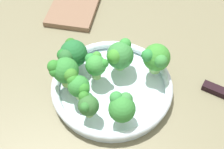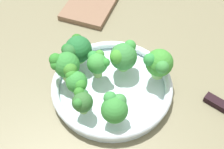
{
  "view_description": "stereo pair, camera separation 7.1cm",
  "coord_description": "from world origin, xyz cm",
  "px_view_note": "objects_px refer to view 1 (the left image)",
  "views": [
    {
      "loc": [
        -40.99,
        13.61,
        61.8
      ],
      "look_at": [
        1.1,
        -2.73,
        6.42
      ],
      "focal_mm": 51.58,
      "sensor_mm": 36.0,
      "label": 1
    },
    {
      "loc": [
        -43.04,
        6.78,
        61.8
      ],
      "look_at": [
        1.1,
        -2.73,
        6.42
      ],
      "focal_mm": 51.58,
      "sensor_mm": 36.0,
      "label": 2
    }
  ],
  "objects_px": {
    "broccoli_floret_2": "(79,86)",
    "cutting_board": "(77,1)",
    "broccoli_floret_4": "(156,58)",
    "broccoli_floret_6": "(122,107)",
    "bowl": "(112,87)",
    "broccoli_floret_7": "(120,55)",
    "broccoli_floret_0": "(96,64)",
    "broccoli_floret_1": "(72,54)",
    "broccoli_floret_5": "(88,105)",
    "broccoli_floret_3": "(65,71)"
  },
  "relations": [
    {
      "from": "broccoli_floret_6",
      "to": "broccoli_floret_7",
      "type": "height_order",
      "value": "broccoli_floret_7"
    },
    {
      "from": "broccoli_floret_5",
      "to": "broccoli_floret_4",
      "type": "bearing_deg",
      "value": -72.72
    },
    {
      "from": "broccoli_floret_5",
      "to": "broccoli_floret_7",
      "type": "distance_m",
      "value": 0.15
    },
    {
      "from": "broccoli_floret_0",
      "to": "broccoli_floret_1",
      "type": "distance_m",
      "value": 0.07
    },
    {
      "from": "bowl",
      "to": "broccoli_floret_2",
      "type": "relative_size",
      "value": 4.44
    },
    {
      "from": "broccoli_floret_5",
      "to": "cutting_board",
      "type": "bearing_deg",
      "value": -13.53
    },
    {
      "from": "bowl",
      "to": "broccoli_floret_4",
      "type": "distance_m",
      "value": 0.12
    },
    {
      "from": "bowl",
      "to": "broccoli_floret_6",
      "type": "bearing_deg",
      "value": 171.13
    },
    {
      "from": "broccoli_floret_2",
      "to": "bowl",
      "type": "bearing_deg",
      "value": -82.26
    },
    {
      "from": "broccoli_floret_0",
      "to": "broccoli_floret_2",
      "type": "bearing_deg",
      "value": 128.64
    },
    {
      "from": "broccoli_floret_1",
      "to": "broccoli_floret_3",
      "type": "bearing_deg",
      "value": 148.33
    },
    {
      "from": "broccoli_floret_7",
      "to": "cutting_board",
      "type": "distance_m",
      "value": 0.32
    },
    {
      "from": "broccoli_floret_1",
      "to": "broccoli_floret_2",
      "type": "height_order",
      "value": "broccoli_floret_1"
    },
    {
      "from": "broccoli_floret_0",
      "to": "broccoli_floret_1",
      "type": "bearing_deg",
      "value": 37.96
    },
    {
      "from": "broccoli_floret_2",
      "to": "broccoli_floret_6",
      "type": "distance_m",
      "value": 0.1
    },
    {
      "from": "broccoli_floret_0",
      "to": "broccoli_floret_3",
      "type": "xyz_separation_m",
      "value": [
        0.0,
        0.07,
        0.01
      ]
    },
    {
      "from": "broccoli_floret_4",
      "to": "broccoli_floret_1",
      "type": "bearing_deg",
      "value": 63.1
    },
    {
      "from": "broccoli_floret_6",
      "to": "broccoli_floret_3",
      "type": "bearing_deg",
      "value": 33.38
    },
    {
      "from": "broccoli_floret_7",
      "to": "cutting_board",
      "type": "height_order",
      "value": "broccoli_floret_7"
    },
    {
      "from": "broccoli_floret_2",
      "to": "broccoli_floret_6",
      "type": "height_order",
      "value": "same"
    },
    {
      "from": "bowl",
      "to": "broccoli_floret_4",
      "type": "bearing_deg",
      "value": -91.39
    },
    {
      "from": "broccoli_floret_4",
      "to": "broccoli_floret_6",
      "type": "xyz_separation_m",
      "value": [
        -0.09,
        0.12,
        -0.01
      ]
    },
    {
      "from": "broccoli_floret_2",
      "to": "cutting_board",
      "type": "xyz_separation_m",
      "value": [
        0.36,
        -0.1,
        -0.07
      ]
    },
    {
      "from": "cutting_board",
      "to": "broccoli_floret_6",
      "type": "bearing_deg",
      "value": 175.31
    },
    {
      "from": "broccoli_floret_7",
      "to": "cutting_board",
      "type": "xyz_separation_m",
      "value": [
        0.31,
        0.01,
        -0.07
      ]
    },
    {
      "from": "broccoli_floret_5",
      "to": "broccoli_floret_6",
      "type": "relative_size",
      "value": 0.86
    },
    {
      "from": "broccoli_floret_1",
      "to": "cutting_board",
      "type": "xyz_separation_m",
      "value": [
        0.26,
        -0.09,
        -0.06
      ]
    },
    {
      "from": "broccoli_floret_1",
      "to": "bowl",
      "type": "bearing_deg",
      "value": -142.0
    },
    {
      "from": "broccoli_floret_4",
      "to": "broccoli_floret_5",
      "type": "bearing_deg",
      "value": 107.28
    },
    {
      "from": "broccoli_floret_3",
      "to": "broccoli_floret_4",
      "type": "xyz_separation_m",
      "value": [
        -0.04,
        -0.2,
        -0.0
      ]
    },
    {
      "from": "broccoli_floret_0",
      "to": "broccoli_floret_4",
      "type": "height_order",
      "value": "broccoli_floret_4"
    },
    {
      "from": "broccoli_floret_3",
      "to": "broccoli_floret_1",
      "type": "bearing_deg",
      "value": -31.67
    },
    {
      "from": "broccoli_floret_2",
      "to": "broccoli_floret_7",
      "type": "relative_size",
      "value": 0.92
    },
    {
      "from": "broccoli_floret_1",
      "to": "broccoli_floret_3",
      "type": "distance_m",
      "value": 0.06
    },
    {
      "from": "broccoli_floret_5",
      "to": "broccoli_floret_3",
      "type": "bearing_deg",
      "value": 12.85
    },
    {
      "from": "broccoli_floret_0",
      "to": "broccoli_floret_6",
      "type": "bearing_deg",
      "value": -174.8
    },
    {
      "from": "broccoli_floret_1",
      "to": "broccoli_floret_7",
      "type": "distance_m",
      "value": 0.11
    },
    {
      "from": "broccoli_floret_4",
      "to": "broccoli_floret_5",
      "type": "distance_m",
      "value": 0.19
    },
    {
      "from": "bowl",
      "to": "broccoli_floret_7",
      "type": "bearing_deg",
      "value": -40.93
    },
    {
      "from": "broccoli_floret_0",
      "to": "broccoli_floret_6",
      "type": "relative_size",
      "value": 1.0
    },
    {
      "from": "broccoli_floret_2",
      "to": "cutting_board",
      "type": "relative_size",
      "value": 0.26
    },
    {
      "from": "bowl",
      "to": "broccoli_floret_1",
      "type": "bearing_deg",
      "value": 38.0
    },
    {
      "from": "bowl",
      "to": "broccoli_floret_6",
      "type": "distance_m",
      "value": 0.11
    },
    {
      "from": "broccoli_floret_6",
      "to": "broccoli_floret_5",
      "type": "bearing_deg",
      "value": 62.07
    },
    {
      "from": "cutting_board",
      "to": "broccoli_floret_2",
      "type": "bearing_deg",
      "value": 164.1
    },
    {
      "from": "broccoli_floret_3",
      "to": "broccoli_floret_7",
      "type": "relative_size",
      "value": 1.07
    },
    {
      "from": "broccoli_floret_2",
      "to": "broccoli_floret_6",
      "type": "xyz_separation_m",
      "value": [
        -0.08,
        -0.07,
        -0.0
      ]
    },
    {
      "from": "broccoli_floret_2",
      "to": "broccoli_floret_5",
      "type": "distance_m",
      "value": 0.05
    },
    {
      "from": "broccoli_floret_2",
      "to": "cutting_board",
      "type": "height_order",
      "value": "broccoli_floret_2"
    },
    {
      "from": "broccoli_floret_2",
      "to": "broccoli_floret_3",
      "type": "bearing_deg",
      "value": 20.69
    }
  ]
}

